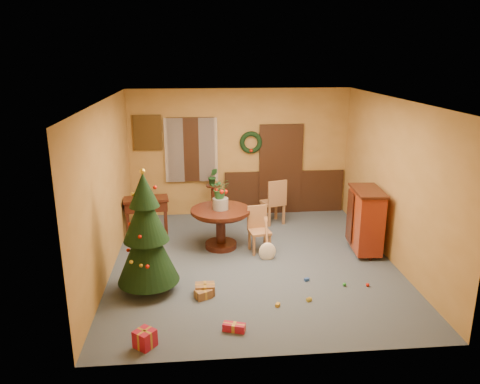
{
  "coord_description": "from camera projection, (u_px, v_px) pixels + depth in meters",
  "views": [
    {
      "loc": [
        -0.95,
        -7.71,
        3.65
      ],
      "look_at": [
        -0.21,
        0.4,
        1.22
      ],
      "focal_mm": 35.0,
      "sensor_mm": 36.0,
      "label": 1
    }
  ],
  "objects": [
    {
      "name": "room_envelope",
      "position": [
        249.0,
        167.0,
        10.77
      ],
      "size": [
        5.5,
        5.5,
        5.5
      ],
      "color": "#3D4D59",
      "rests_on": "ground"
    },
    {
      "name": "christmas_tree",
      "position": [
        146.0,
        235.0,
        7.21
      ],
      "size": [
        0.97,
        0.97,
        2.0
      ],
      "color": "#382111",
      "rests_on": "floor"
    },
    {
      "name": "gift_b",
      "position": [
        145.0,
        339.0,
        6.02
      ],
      "size": [
        0.33,
        0.33,
        0.24
      ],
      "color": "#A3152E",
      "rests_on": "floor"
    },
    {
      "name": "writing_desk",
      "position": [
        146.0,
        207.0,
        9.6
      ],
      "size": [
        0.95,
        0.56,
        0.8
      ],
      "color": "black",
      "rests_on": "floor"
    },
    {
      "name": "chair_near",
      "position": [
        258.0,
        227.0,
        8.86
      ],
      "size": [
        0.44,
        0.44,
        0.88
      ],
      "color": "olive",
      "rests_on": "floor"
    },
    {
      "name": "guitar",
      "position": [
        267.0,
        240.0,
        8.5
      ],
      "size": [
        0.45,
        0.56,
        0.72
      ],
      "primitive_type": null,
      "rotation": [
        -0.49,
        0.0,
        -0.33
      ],
      "color": "white",
      "rests_on": "floor"
    },
    {
      "name": "toy_d",
      "position": [
        368.0,
        285.0,
        7.59
      ],
      "size": [
        0.06,
        0.06,
        0.06
      ],
      "primitive_type": "sphere",
      "color": "red",
      "rests_on": "floor"
    },
    {
      "name": "chair_far",
      "position": [
        275.0,
        200.0,
        10.23
      ],
      "size": [
        0.56,
        0.56,
        1.02
      ],
      "color": "olive",
      "rests_on": "floor"
    },
    {
      "name": "gift_d",
      "position": [
        234.0,
        327.0,
        6.38
      ],
      "size": [
        0.33,
        0.22,
        0.11
      ],
      "color": "#A3152E",
      "rests_on": "floor"
    },
    {
      "name": "stand_plant",
      "position": [
        213.0,
        177.0,
        10.31
      ],
      "size": [
        0.22,
        0.17,
        0.39
      ],
      "primitive_type": "imported",
      "rotation": [
        0.0,
        0.0,
        -0.01
      ],
      "color": "#19471E",
      "rests_on": "plant_stand"
    },
    {
      "name": "gift_a",
      "position": [
        205.0,
        289.0,
        7.35
      ],
      "size": [
        0.31,
        0.23,
        0.17
      ],
      "color": "brown",
      "rests_on": "floor"
    },
    {
      "name": "urn",
      "position": [
        220.0,
        204.0,
        8.88
      ],
      "size": [
        0.3,
        0.3,
        0.22
      ],
      "primitive_type": "cylinder",
      "color": "slate",
      "rests_on": "dining_table"
    },
    {
      "name": "toy_b",
      "position": [
        344.0,
        284.0,
        7.61
      ],
      "size": [
        0.06,
        0.06,
        0.06
      ],
      "primitive_type": "sphere",
      "color": "#268D2F",
      "rests_on": "floor"
    },
    {
      "name": "toy_a",
      "position": [
        307.0,
        280.0,
        7.78
      ],
      "size": [
        0.09,
        0.08,
        0.05
      ],
      "primitive_type": "cube",
      "rotation": [
        0.0,
        0.0,
        0.42
      ],
      "color": "#224696",
      "rests_on": "floor"
    },
    {
      "name": "gift_c",
      "position": [
        204.0,
        294.0,
        7.23
      ],
      "size": [
        0.3,
        0.27,
        0.14
      ],
      "color": "brown",
      "rests_on": "floor"
    },
    {
      "name": "sideboard",
      "position": [
        366.0,
        219.0,
        8.75
      ],
      "size": [
        0.58,
        1.0,
        1.24
      ],
      "color": "#60140B",
      "rests_on": "floor"
    },
    {
      "name": "plant_stand",
      "position": [
        213.0,
        199.0,
        10.45
      ],
      "size": [
        0.32,
        0.32,
        0.83
      ],
      "color": "black",
      "rests_on": "floor"
    },
    {
      "name": "toy_e",
      "position": [
        309.0,
        300.0,
        7.15
      ],
      "size": [
        0.09,
        0.08,
        0.05
      ],
      "primitive_type": "cube",
      "rotation": [
        0.0,
        0.0,
        0.47
      ],
      "color": "gold",
      "rests_on": "floor"
    },
    {
      "name": "centerpiece_plant",
      "position": [
        220.0,
        188.0,
        8.79
      ],
      "size": [
        0.35,
        0.3,
        0.39
      ],
      "primitive_type": "imported",
      "color": "#1E4C23",
      "rests_on": "urn"
    },
    {
      "name": "toy_c",
      "position": [
        278.0,
        305.0,
        7.0
      ],
      "size": [
        0.09,
        0.09,
        0.05
      ],
      "primitive_type": "cube",
      "rotation": [
        0.0,
        0.0,
        0.99
      ],
      "color": "gold",
      "rests_on": "floor"
    },
    {
      "name": "dining_table",
      "position": [
        221.0,
        221.0,
        8.98
      ],
      "size": [
        1.15,
        1.15,
        0.79
      ],
      "color": "black",
      "rests_on": "floor"
    }
  ]
}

